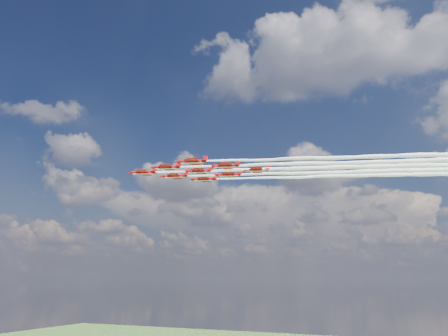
{
  "coord_description": "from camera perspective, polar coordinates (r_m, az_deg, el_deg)",
  "views": [
    {
      "loc": [
        77.57,
        -130.06,
        50.66
      ],
      "look_at": [
        15.92,
        6.68,
        88.91
      ],
      "focal_mm": 35.0,
      "sensor_mm": 36.0,
      "label": 1
    }
  ],
  "objects": [
    {
      "name": "jet_row4_starb",
      "position": [
        165.61,
        17.73,
        -0.44
      ],
      "size": [
        100.19,
        36.99,
        2.78
      ],
      "rotation": [
        0.0,
        0.0,
        0.32
      ],
      "color": "red"
    },
    {
      "name": "jet_row2_port",
      "position": [
        149.69,
        11.0,
        0.57
      ],
      "size": [
        100.19,
        36.99,
        2.78
      ],
      "rotation": [
        0.0,
        0.0,
        0.32
      ],
      "color": "red"
    },
    {
      "name": "jet_row2_starb",
      "position": [
        162.56,
        10.6,
        -0.63
      ],
      "size": [
        100.19,
        36.99,
        2.78
      ],
      "rotation": [
        0.0,
        0.0,
        0.32
      ],
      "color": "red"
    },
    {
      "name": "jet_tail",
      "position": [
        161.84,
        21.76,
        0.22
      ],
      "size": [
        100.19,
        36.99,
        2.78
      ],
      "rotation": [
        0.0,
        0.0,
        0.32
      ],
      "color": "red"
    },
    {
      "name": "jet_row4_port",
      "position": [
        153.0,
        18.71,
        0.75
      ],
      "size": [
        100.19,
        36.99,
        2.78
      ],
      "rotation": [
        0.0,
        0.0,
        0.32
      ],
      "color": "red"
    },
    {
      "name": "jet_lead",
      "position": [
        155.54,
        7.01,
        -0.15
      ],
      "size": [
        100.19,
        36.99,
        2.78
      ],
      "rotation": [
        0.0,
        0.0,
        0.32
      ],
      "color": "red"
    },
    {
      "name": "jet_row3_port",
      "position": [
        144.66,
        15.29,
        1.34
      ],
      "size": [
        100.19,
        36.99,
        2.78
      ],
      "rotation": [
        0.0,
        0.0,
        0.32
      ],
      "color": "red"
    },
    {
      "name": "jet_row3_starb",
      "position": [
        170.18,
        13.89,
        -1.06
      ],
      "size": [
        100.19,
        36.99,
        2.78
      ],
      "rotation": [
        0.0,
        0.0,
        0.32
      ],
      "color": "red"
    },
    {
      "name": "jet_row3_centre",
      "position": [
        157.37,
        14.53,
        0.04
      ],
      "size": [
        100.19,
        36.99,
        2.78
      ],
      "rotation": [
        0.0,
        0.0,
        0.32
      ],
      "color": "red"
    }
  ]
}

